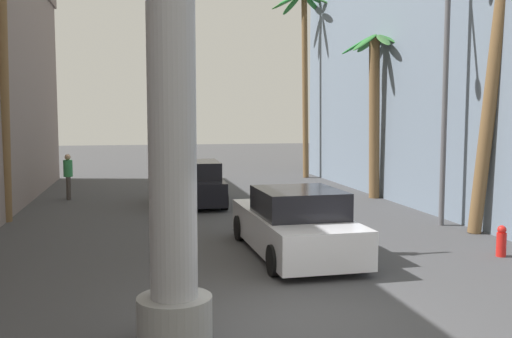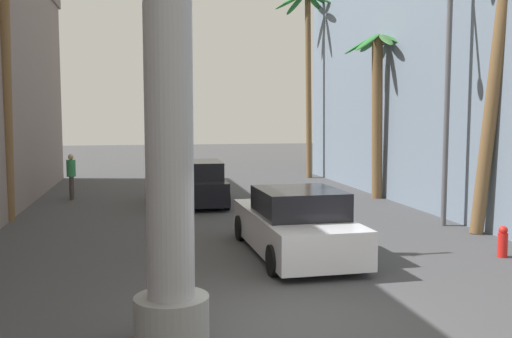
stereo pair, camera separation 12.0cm
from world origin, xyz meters
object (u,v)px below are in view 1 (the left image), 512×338
object	(u,v)px
traffic_light_mast	(29,55)
car_far	(196,184)
street_lamp	(433,74)
palm_tree_mid_right	(375,96)
car_lead	(295,224)
pedestrian_far_left	(68,173)
palm_tree_mid_left	(1,37)
palm_tree_far_right	(304,54)
fire_hydrant	(501,241)
palm_tree_near_right	(494,49)

from	to	relation	value
traffic_light_mast	car_far	size ratio (longest dim) A/B	1.47
street_lamp	palm_tree_mid_right	size ratio (longest dim) A/B	1.15
traffic_light_mast	car_lead	world-z (taller)	traffic_light_mast
car_lead	pedestrian_far_left	bearing A→B (deg)	121.28
street_lamp	pedestrian_far_left	world-z (taller)	street_lamp
street_lamp	car_far	distance (m)	9.15
traffic_light_mast	palm_tree_mid_left	world-z (taller)	palm_tree_mid_left
street_lamp	car_far	size ratio (longest dim) A/B	1.65
pedestrian_far_left	traffic_light_mast	bearing A→B (deg)	-88.06
car_far	traffic_light_mast	bearing A→B (deg)	-120.70
traffic_light_mast	pedestrian_far_left	distance (m)	9.93
traffic_light_mast	palm_tree_far_right	world-z (taller)	palm_tree_far_right
palm_tree_mid_left	fire_hydrant	xyz separation A→B (m)	(11.95, -6.87, -5.16)
palm_tree_far_right	pedestrian_far_left	world-z (taller)	palm_tree_far_right
palm_tree_near_right	pedestrian_far_left	world-z (taller)	palm_tree_near_right
traffic_light_mast	pedestrian_far_left	size ratio (longest dim) A/B	3.71
palm_tree_near_right	fire_hydrant	bearing A→B (deg)	-117.14
car_far	palm_tree_mid_right	bearing A→B (deg)	-0.17
palm_tree_near_right	palm_tree_far_right	size ratio (longest dim) A/B	0.85
traffic_light_mast	pedestrian_far_left	world-z (taller)	traffic_light_mast
palm_tree_mid_left	fire_hydrant	distance (m)	14.72
car_lead	fire_hydrant	distance (m)	4.72
palm_tree_far_right	palm_tree_near_right	bearing A→B (deg)	-86.93
traffic_light_mast	palm_tree_far_right	distance (m)	18.65
palm_tree_near_right	fire_hydrant	world-z (taller)	palm_tree_near_right
car_far	fire_hydrant	world-z (taller)	car_far
palm_tree_mid_left	traffic_light_mast	bearing A→B (deg)	-72.17
palm_tree_far_right	palm_tree_mid_right	bearing A→B (deg)	-86.29
palm_tree_near_right	palm_tree_far_right	distance (m)	14.85
traffic_light_mast	palm_tree_near_right	bearing A→B (deg)	1.74
traffic_light_mast	palm_tree_mid_left	size ratio (longest dim) A/B	0.75
street_lamp	fire_hydrant	xyz separation A→B (m)	(-0.21, -3.67, -4.05)
car_lead	pedestrian_far_left	size ratio (longest dim) A/B	2.83
traffic_light_mast	palm_tree_mid_right	xyz separation A→B (m)	(11.27, 7.29, -0.58)
car_lead	fire_hydrant	world-z (taller)	car_lead
street_lamp	palm_tree_mid_left	size ratio (longest dim) A/B	0.84
traffic_light_mast	fire_hydrant	world-z (taller)	traffic_light_mast
car_lead	palm_tree_far_right	distance (m)	17.60
street_lamp	palm_tree_mid_right	bearing A→B (deg)	83.01
street_lamp	traffic_light_mast	bearing A→B (deg)	-170.79
palm_tree_far_right	fire_hydrant	world-z (taller)	palm_tree_far_right
car_lead	fire_hydrant	bearing A→B (deg)	-14.30
car_far	palm_tree_mid_right	xyz separation A→B (m)	(6.93, -0.02, 3.20)
car_lead	palm_tree_mid_right	size ratio (longest dim) A/B	0.78
fire_hydrant	car_lead	bearing A→B (deg)	165.70
street_lamp	traffic_light_mast	size ratio (longest dim) A/B	1.12
street_lamp	palm_tree_far_right	xyz separation A→B (m)	(0.18, 13.40, 1.97)
car_far	palm_tree_near_right	size ratio (longest dim) A/B	0.55
palm_tree_mid_right	palm_tree_mid_left	size ratio (longest dim) A/B	0.73
car_far	palm_tree_mid_left	size ratio (longest dim) A/B	0.51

